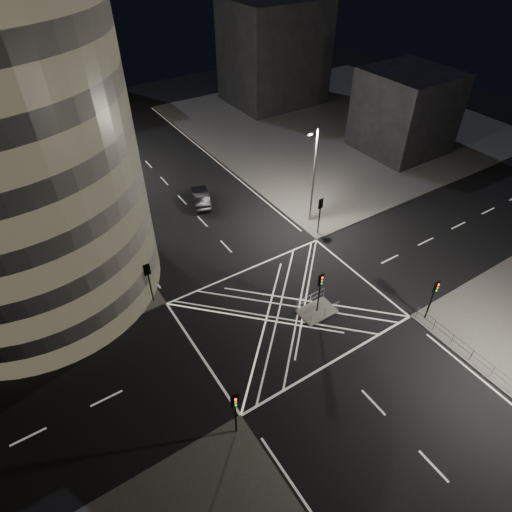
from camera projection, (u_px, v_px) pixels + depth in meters
ground at (286, 310)px, 35.16m from camera, size 120.00×120.00×0.00m
sidewalk_far_right at (337, 123)px, 64.58m from camera, size 42.00×42.00×0.15m
central_island at (317, 311)px, 34.97m from camera, size 3.00×2.00×0.15m
building_right_far at (273, 52)px, 66.87m from camera, size 14.00×12.00×15.00m
building_right_near at (405, 111)px, 54.64m from camera, size 10.00×10.00×10.00m
building_far_end at (45, 44)px, 65.19m from camera, size 18.00×8.00×18.00m
tree_a at (114, 251)px, 33.57m from camera, size 4.09×4.09×6.96m
tree_b at (91, 213)px, 37.32m from camera, size 4.63×4.63×7.47m
tree_c at (74, 188)px, 41.51m from camera, size 4.51×4.51×6.91m
tree_d at (58, 158)px, 45.03m from camera, size 5.42×5.42×7.98m
tree_e at (47, 143)px, 49.28m from camera, size 4.56×4.56×6.90m
traffic_signal_fl at (148, 276)px, 34.03m from camera, size 0.55×0.22×4.00m
traffic_signal_nl at (235, 407)px, 25.25m from camera, size 0.55×0.22×4.00m
traffic_signal_fr at (320, 210)px, 41.33m from camera, size 0.55×0.22×4.00m
traffic_signal_nr at (434, 293)px, 32.55m from camera, size 0.55×0.22×4.00m
traffic_signal_island at (320, 286)px, 33.15m from camera, size 0.55×0.22×4.00m
street_lamp_left_near at (112, 220)px, 35.44m from camera, size 1.25×0.25×10.00m
street_lamp_left_far at (60, 141)px, 47.07m from camera, size 1.25×0.25×10.00m
street_lamp_right_far at (313, 174)px, 41.34m from camera, size 1.25×0.25×10.00m
railing_near_right at (482, 363)px, 30.31m from camera, size 0.06×11.70×1.10m
railing_island_south at (325, 313)px, 33.99m from camera, size 2.80×0.06×1.10m
railing_island_north at (311, 299)px, 35.15m from camera, size 2.80×0.06×1.10m
sedan at (201, 197)px, 47.06m from camera, size 3.14×5.09×1.58m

